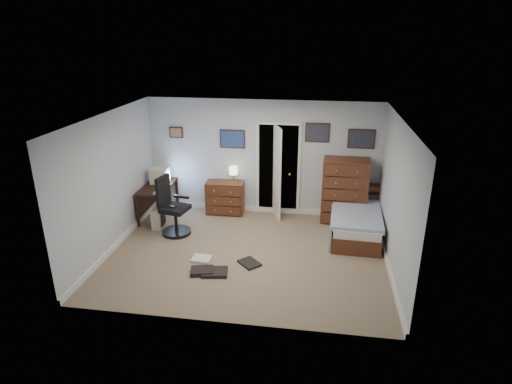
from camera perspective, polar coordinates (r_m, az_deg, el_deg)
floor at (r=7.92m, az=-1.19°, el=-8.25°), size 5.00×4.00×0.02m
computer_desk at (r=9.51m, az=-13.45°, el=-0.05°), size 0.61×1.25×0.71m
crt_monitor at (r=9.49m, az=-12.69°, el=2.15°), size 0.38×0.35×0.34m
keyboard at (r=9.05m, az=-12.78°, el=0.12°), size 0.15×0.38×0.02m
pc_tower at (r=9.06m, az=-12.85°, el=-3.34°), size 0.21×0.40×0.43m
office_chair at (r=8.64m, az=-11.09°, el=-2.64°), size 0.68×0.68×1.19m
media_stack at (r=10.27m, az=-11.95°, el=0.88°), size 0.18×0.18×0.84m
low_dresser at (r=9.48m, az=-4.14°, el=-0.75°), size 0.84×0.45×0.73m
table_lamp at (r=9.23m, az=-3.02°, el=2.80°), size 0.19×0.19×0.36m
doorway at (r=9.56m, az=3.14°, el=3.51°), size 0.96×1.12×2.05m
tall_dresser at (r=9.15m, az=11.74°, el=0.20°), size 0.96×0.60×1.37m
headboard_bookcase at (r=9.41m, az=15.56°, el=-1.28°), size 0.89×0.26×0.80m
bed at (r=8.69m, az=13.08°, el=-3.99°), size 1.02×1.81×0.58m
wall_posters at (r=9.07m, az=4.45°, el=7.40°), size 4.38×0.04×0.60m
floor_clutter at (r=7.45m, az=-5.62°, el=-10.02°), size 1.27×0.83×0.08m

